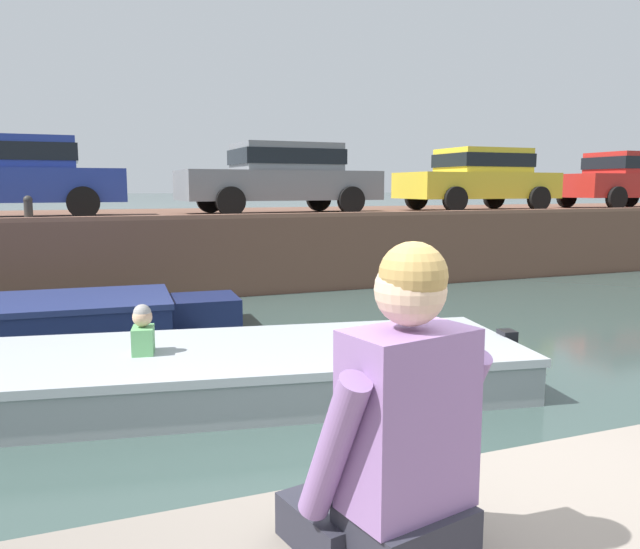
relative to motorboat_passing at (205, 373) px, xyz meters
name	(u,v)px	position (x,y,z in m)	size (l,w,h in m)	color
ground_plane	(252,369)	(0.67, 0.73, -0.24)	(400.00, 400.00, 0.00)	#384C47
far_quay_wall	(163,246)	(0.67, 8.42, 0.51)	(60.00, 6.00, 1.49)	brown
far_wall_coping	(182,217)	(0.67, 5.54, 1.29)	(60.00, 0.24, 0.08)	brown
motorboat_passing	(205,373)	(0.00, 0.00, 0.00)	(7.11, 2.93, 0.96)	#93999E
car_left_inner_blue	(12,173)	(-2.25, 7.41, 2.10)	(4.23, 2.02, 1.54)	#233893
car_centre_grey	(282,175)	(3.19, 7.41, 2.10)	(4.42, 2.11, 1.54)	slate
car_right_inner_yellow	(479,177)	(8.44, 7.41, 2.10)	(3.96, 1.98, 1.54)	yellow
car_rightmost_red	(626,178)	(13.39, 7.41, 2.10)	(3.91, 1.98, 1.54)	#B2231E
mooring_bollard_mid	(28,208)	(-1.88, 5.67, 1.49)	(0.15, 0.15, 0.45)	#2D2B28
person_seated_left	(397,444)	(-0.28, -4.51, 1.10)	(0.58, 0.59, 0.97)	#282833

